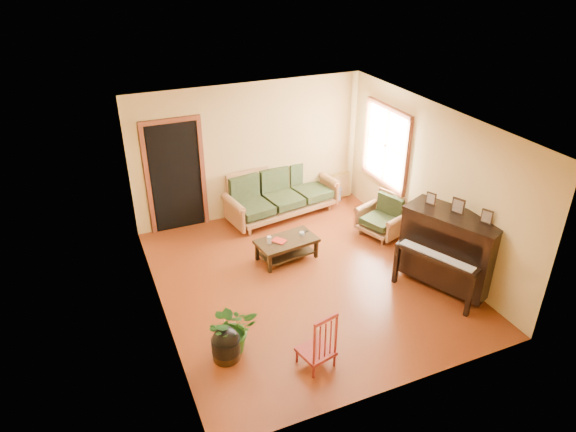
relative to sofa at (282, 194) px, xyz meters
name	(u,v)px	position (x,y,z in m)	size (l,w,h in m)	color
floor	(305,279)	(-0.50, -2.16, -0.47)	(5.00, 5.00, 0.00)	#5D220C
doorway	(176,177)	(-1.95, 0.32, 0.55)	(1.08, 0.16, 2.05)	black
window	(386,146)	(1.71, -0.86, 1.03)	(0.12, 1.36, 1.46)	white
sofa	(282,194)	(0.00, 0.00, 0.00)	(2.21, 0.93, 0.95)	#935F36
coffee_table	(287,249)	(-0.54, -1.48, -0.29)	(1.01, 0.55, 0.37)	black
armchair	(381,216)	(1.36, -1.42, -0.09)	(0.73, 0.77, 0.77)	#935F36
piano	(449,251)	(1.45, -3.15, 0.16)	(0.84, 1.42, 1.26)	black
footstool	(226,347)	(-2.19, -3.35, -0.29)	(0.38, 0.38, 0.36)	black
red_chair	(316,338)	(-1.17, -3.91, -0.05)	(0.40, 0.44, 0.86)	maroon
leaning_frame	(341,185)	(1.45, 0.27, -0.19)	(0.42, 0.09, 0.56)	gold
ceramic_crock	(336,194)	(1.30, 0.18, -0.35)	(0.20, 0.20, 0.25)	#374FA7
potted_plant	(233,329)	(-2.06, -3.25, -0.11)	(0.65, 0.56, 0.72)	#205618
book	(277,243)	(-0.74, -1.53, -0.09)	(0.17, 0.22, 0.02)	#A22115
candle	(269,240)	(-0.85, -1.47, -0.04)	(0.07, 0.07, 0.13)	white
glass_jar	(302,234)	(-0.24, -1.44, -0.08)	(0.09, 0.09, 0.06)	silver
remote	(304,232)	(-0.17, -1.37, -0.10)	(0.15, 0.04, 0.02)	black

